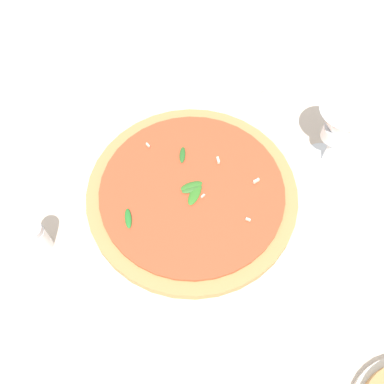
# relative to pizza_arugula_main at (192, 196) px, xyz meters

# --- Properties ---
(ground_plane) EXTENTS (6.00, 6.00, 0.00)m
(ground_plane) POSITION_rel_pizza_arugula_main_xyz_m (0.01, -0.01, -0.02)
(ground_plane) COLOR beige
(pizza_arugula_main) EXTENTS (0.37, 0.37, 0.05)m
(pizza_arugula_main) POSITION_rel_pizza_arugula_main_xyz_m (0.00, 0.00, 0.00)
(pizza_arugula_main) COLOR silver
(pizza_arugula_main) RESTS_ON ground_plane
(wine_glass) EXTENTS (0.08, 0.08, 0.14)m
(wine_glass) POSITION_rel_pizza_arugula_main_xyz_m (0.19, 0.16, 0.08)
(wine_glass) COLOR white
(wine_glass) RESTS_ON ground_plane
(side_plate_white) EXTENTS (0.18, 0.18, 0.02)m
(side_plate_white) POSITION_rel_pizza_arugula_main_xyz_m (-0.04, 0.30, -0.01)
(side_plate_white) COLOR silver
(side_plate_white) RESTS_ON ground_plane
(shaker_pepper) EXTENTS (0.03, 0.03, 0.07)m
(shaker_pepper) POSITION_rel_pizza_arugula_main_xyz_m (-0.19, -0.16, 0.02)
(shaker_pepper) COLOR silver
(shaker_pepper) RESTS_ON ground_plane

